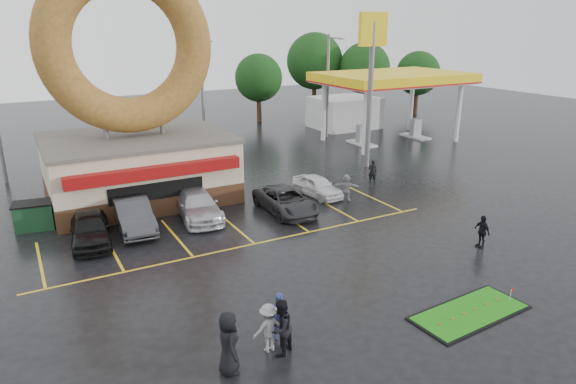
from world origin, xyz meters
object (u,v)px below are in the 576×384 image
car_silver (197,205)px  dumpster (34,216)px  streetlight_mid (203,94)px  car_grey (286,201)px  car_black (90,228)px  donut_shop (134,123)px  shell_sign (372,62)px  person_cameraman (482,231)px  streetlight_right (328,84)px  gas_station (371,95)px  car_white (317,186)px  putting_green (470,312)px  car_dgrey (133,215)px  person_blue (281,316)px

car_silver → dumpster: 8.08m
streetlight_mid → car_grey: (-0.67, -14.44, -4.12)m
car_black → dumpster: 3.95m
streetlight_mid → dumpster: (-12.87, -10.44, -4.13)m
donut_shop → car_grey: 9.83m
shell_sign → person_cameraman: 15.92m
donut_shop → streetlight_right: donut_shop is taller
gas_station → dumpster: bearing=-160.1°
dumpster → donut_shop: bearing=30.9°
car_white → person_cameraman: bearing=-81.2°
donut_shop → car_grey: (6.33, -6.49, -3.81)m
car_black → putting_green: bearing=-43.7°
shell_sign → car_dgrey: 19.16m
streetlight_right → person_cameraman: 25.16m
streetlight_mid → putting_green: (0.14, -26.73, -4.75)m
car_white → person_blue: size_ratio=2.26×
streetlight_mid → putting_green: streetlight_mid is taller
dumpster → streetlight_mid: bearing=46.9°
donut_shop → shell_sign: size_ratio=1.27×
gas_station → putting_green: 31.31m
donut_shop → streetlight_mid: donut_shop is taller
streetlight_right → car_black: size_ratio=2.08×
person_blue → putting_green: size_ratio=0.35×
streetlight_right → gas_station: bearing=-13.7°
person_blue → person_cameraman: bearing=6.5°
streetlight_mid → person_blue: 25.91m
car_grey → car_white: bearing=27.9°
car_white → dumpster: 15.39m
streetlight_mid → car_dgrey: size_ratio=1.92×
gas_station → streetlight_right: size_ratio=1.52×
gas_station → person_blue: bearing=-132.2°
car_silver → person_cameraman: size_ratio=3.17×
car_black → streetlight_right: bearing=39.5°
streetlight_right → person_cameraman: size_ratio=5.82×
gas_station → dumpster: 30.86m
gas_station → putting_green: size_ratio=2.97×
shell_sign → putting_green: shell_sign is taller
donut_shop → car_white: size_ratio=3.69×
car_black → shell_sign: bearing=20.2°
gas_station → shell_sign: size_ratio=1.29×
gas_station → car_grey: (-16.67, -14.46, -3.04)m
streetlight_mid → car_silver: streetlight_mid is taller
streetlight_mid → person_blue: (-6.46, -24.78, -3.97)m
car_dgrey → car_grey: bearing=-7.7°
streetlight_right → car_grey: size_ratio=1.90×
car_silver → car_grey: car_silver is taller
putting_green → car_grey: bearing=93.8°
car_dgrey → car_silver: size_ratio=0.96×
car_black → person_cameraman: bearing=-23.6°
car_dgrey → person_blue: bearing=-76.9°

